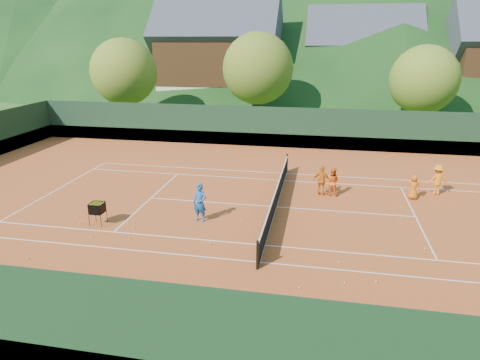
% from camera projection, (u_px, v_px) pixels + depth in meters
% --- Properties ---
extents(ground, '(400.00, 400.00, 0.00)m').
position_uv_depth(ground, '(276.00, 207.00, 20.67)').
color(ground, '#2E5119').
rests_on(ground, ground).
extents(clay_court, '(40.00, 24.00, 0.02)m').
position_uv_depth(clay_court, '(276.00, 207.00, 20.67)').
color(clay_court, '#BD4D1E').
rests_on(clay_court, ground).
extents(coach, '(0.71, 0.54, 1.74)m').
position_uv_depth(coach, '(200.00, 203.00, 18.80)').
color(coach, '#1956A3').
rests_on(coach, clay_court).
extents(student_a, '(0.77, 0.63, 1.49)m').
position_uv_depth(student_a, '(332.00, 182.00, 21.96)').
color(student_a, orange).
rests_on(student_a, clay_court).
extents(student_b, '(0.98, 0.61, 1.56)m').
position_uv_depth(student_b, '(322.00, 181.00, 21.99)').
color(student_b, orange).
rests_on(student_b, clay_court).
extents(student_c, '(0.68, 0.50, 1.28)m').
position_uv_depth(student_c, '(414.00, 187.00, 21.49)').
color(student_c, '#D06612').
rests_on(student_c, clay_court).
extents(student_d, '(1.14, 0.78, 1.62)m').
position_uv_depth(student_d, '(437.00, 180.00, 22.04)').
color(student_d, orange).
rests_on(student_d, clay_court).
extents(tennis_ball_0, '(0.07, 0.07, 0.07)m').
position_uv_depth(tennis_ball_0, '(91.00, 237.00, 17.43)').
color(tennis_ball_0, yellow).
rests_on(tennis_ball_0, clay_court).
extents(tennis_ball_1, '(0.07, 0.07, 0.07)m').
position_uv_depth(tennis_ball_1, '(48.00, 271.00, 14.91)').
color(tennis_ball_1, yellow).
rests_on(tennis_ball_1, clay_court).
extents(tennis_ball_2, '(0.07, 0.07, 0.07)m').
position_uv_depth(tennis_ball_2, '(299.00, 288.00, 13.91)').
color(tennis_ball_2, yellow).
rests_on(tennis_ball_2, clay_court).
extents(tennis_ball_3, '(0.07, 0.07, 0.07)m').
position_uv_depth(tennis_ball_3, '(345.00, 283.00, 14.17)').
color(tennis_ball_3, yellow).
rests_on(tennis_ball_3, clay_court).
extents(tennis_ball_4, '(0.07, 0.07, 0.07)m').
position_uv_depth(tennis_ball_4, '(402.00, 224.00, 18.66)').
color(tennis_ball_4, yellow).
rests_on(tennis_ball_4, clay_court).
extents(tennis_ball_5, '(0.07, 0.07, 0.07)m').
position_uv_depth(tennis_ball_5, '(96.00, 226.00, 18.48)').
color(tennis_ball_5, yellow).
rests_on(tennis_ball_5, clay_court).
extents(tennis_ball_6, '(0.07, 0.07, 0.07)m').
position_uv_depth(tennis_ball_6, '(134.00, 227.00, 18.40)').
color(tennis_ball_6, yellow).
rests_on(tennis_ball_6, clay_court).
extents(tennis_ball_7, '(0.07, 0.07, 0.07)m').
position_uv_depth(tennis_ball_7, '(211.00, 243.00, 16.93)').
color(tennis_ball_7, yellow).
rests_on(tennis_ball_7, clay_court).
extents(tennis_ball_8, '(0.07, 0.07, 0.07)m').
position_uv_depth(tennis_ball_8, '(28.00, 258.00, 15.77)').
color(tennis_ball_8, yellow).
rests_on(tennis_ball_8, clay_court).
extents(tennis_ball_9, '(0.07, 0.07, 0.07)m').
position_uv_depth(tennis_ball_9, '(208.00, 217.00, 19.37)').
color(tennis_ball_9, yellow).
rests_on(tennis_ball_9, clay_court).
extents(tennis_ball_10, '(0.07, 0.07, 0.07)m').
position_uv_depth(tennis_ball_10, '(266.00, 241.00, 17.12)').
color(tennis_ball_10, yellow).
rests_on(tennis_ball_10, clay_court).
extents(tennis_ball_11, '(0.07, 0.07, 0.07)m').
position_uv_depth(tennis_ball_11, '(339.00, 262.00, 15.48)').
color(tennis_ball_11, yellow).
rests_on(tennis_ball_11, clay_court).
extents(tennis_ball_12, '(0.07, 0.07, 0.07)m').
position_uv_depth(tennis_ball_12, '(80.00, 223.00, 18.75)').
color(tennis_ball_12, yellow).
rests_on(tennis_ball_12, clay_court).
extents(tennis_ball_13, '(0.07, 0.07, 0.07)m').
position_uv_depth(tennis_ball_13, '(129.00, 240.00, 17.22)').
color(tennis_ball_13, yellow).
rests_on(tennis_ball_13, clay_court).
extents(tennis_ball_14, '(0.07, 0.07, 0.07)m').
position_uv_depth(tennis_ball_14, '(376.00, 281.00, 14.26)').
color(tennis_ball_14, yellow).
rests_on(tennis_ball_14, clay_court).
extents(tennis_ball_15, '(0.07, 0.07, 0.07)m').
position_uv_depth(tennis_ball_15, '(128.00, 223.00, 18.81)').
color(tennis_ball_15, yellow).
rests_on(tennis_ball_15, clay_court).
extents(tennis_ball_16, '(0.07, 0.07, 0.07)m').
position_uv_depth(tennis_ball_16, '(261.00, 222.00, 18.87)').
color(tennis_ball_16, yellow).
rests_on(tennis_ball_16, clay_court).
extents(tennis_ball_17, '(0.07, 0.07, 0.07)m').
position_uv_depth(tennis_ball_17, '(60.00, 299.00, 13.29)').
color(tennis_ball_17, yellow).
rests_on(tennis_ball_17, clay_court).
extents(tennis_ball_18, '(0.07, 0.07, 0.07)m').
position_uv_depth(tennis_ball_18, '(425.00, 249.00, 16.49)').
color(tennis_ball_18, yellow).
rests_on(tennis_ball_18, clay_court).
extents(tennis_ball_19, '(0.07, 0.07, 0.07)m').
position_uv_depth(tennis_ball_19, '(241.00, 221.00, 19.00)').
color(tennis_ball_19, yellow).
rests_on(tennis_ball_19, clay_court).
extents(court_lines, '(23.83, 11.03, 0.00)m').
position_uv_depth(court_lines, '(276.00, 207.00, 20.67)').
color(court_lines, white).
rests_on(court_lines, clay_court).
extents(tennis_net, '(0.10, 12.07, 1.10)m').
position_uv_depth(tennis_net, '(276.00, 197.00, 20.51)').
color(tennis_net, black).
rests_on(tennis_net, clay_court).
extents(perimeter_fence, '(40.40, 24.24, 3.00)m').
position_uv_depth(perimeter_fence, '(277.00, 182.00, 20.27)').
color(perimeter_fence, black).
rests_on(perimeter_fence, clay_court).
extents(ball_hopper, '(0.57, 0.57, 1.00)m').
position_uv_depth(ball_hopper, '(97.00, 208.00, 18.50)').
color(ball_hopper, black).
rests_on(ball_hopper, clay_court).
extents(chalet_left, '(13.80, 9.93, 12.92)m').
position_uv_depth(chalet_left, '(219.00, 58.00, 48.65)').
color(chalet_left, beige).
rests_on(chalet_left, ground).
extents(chalet_mid, '(12.65, 8.82, 11.45)m').
position_uv_depth(chalet_mid, '(361.00, 64.00, 49.72)').
color(chalet_mid, beige).
rests_on(chalet_mid, ground).
extents(tree_a, '(6.00, 6.00, 7.88)m').
position_uv_depth(tree_a, '(124.00, 72.00, 38.79)').
color(tree_a, '#3C2718').
rests_on(tree_a, ground).
extents(tree_b, '(6.40, 6.40, 8.40)m').
position_uv_depth(tree_b, '(258.00, 69.00, 38.40)').
color(tree_b, '#3C2618').
rests_on(tree_b, ground).
extents(tree_c, '(5.60, 5.60, 7.35)m').
position_uv_depth(tree_c, '(424.00, 80.00, 35.16)').
color(tree_c, '#422B1A').
rests_on(tree_c, ground).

